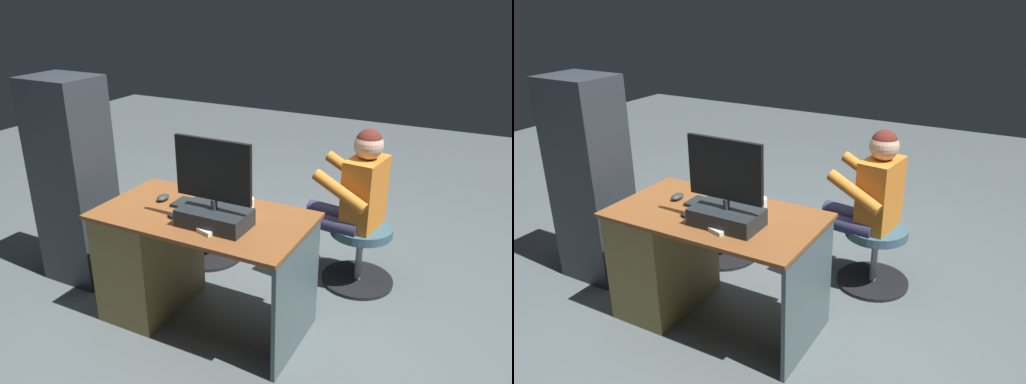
% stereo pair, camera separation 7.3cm
% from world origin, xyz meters
% --- Properties ---
extents(ground_plane, '(10.00, 10.00, 0.00)m').
position_xyz_m(ground_plane, '(0.00, 0.00, 0.00)').
color(ground_plane, '#4B5355').
extents(desk, '(1.21, 0.67, 0.72)m').
position_xyz_m(desk, '(0.31, 0.32, 0.38)').
color(desk, brown).
rests_on(desk, ground_plane).
extents(monitor, '(0.44, 0.22, 0.48)m').
position_xyz_m(monitor, '(-0.14, 0.42, 0.86)').
color(monitor, black).
rests_on(monitor, desk).
extents(keyboard, '(0.42, 0.14, 0.02)m').
position_xyz_m(keyboard, '(0.01, 0.26, 0.73)').
color(keyboard, black).
rests_on(keyboard, desk).
extents(computer_mouse, '(0.06, 0.10, 0.04)m').
position_xyz_m(computer_mouse, '(0.32, 0.27, 0.74)').
color(computer_mouse, '#272E28').
rests_on(computer_mouse, desk).
extents(cup, '(0.08, 0.08, 0.10)m').
position_xyz_m(cup, '(-0.23, 0.22, 0.77)').
color(cup, white).
rests_on(cup, desk).
extents(tv_remote, '(0.10, 0.15, 0.02)m').
position_xyz_m(tv_remote, '(0.10, 0.39, 0.73)').
color(tv_remote, black).
rests_on(tv_remote, desk).
extents(notebook_binder, '(0.30, 0.35, 0.02)m').
position_xyz_m(notebook_binder, '(-0.12, 0.38, 0.73)').
color(notebook_binder, beige).
rests_on(notebook_binder, desk).
extents(office_chair_teddy, '(0.53, 0.53, 0.43)m').
position_xyz_m(office_chair_teddy, '(0.43, -0.37, 0.25)').
color(office_chair_teddy, black).
rests_on(office_chair_teddy, ground_plane).
extents(teddy_bear, '(0.23, 0.23, 0.34)m').
position_xyz_m(teddy_bear, '(0.43, -0.38, 0.59)').
color(teddy_bear, '#986A58').
rests_on(teddy_bear, office_chair_teddy).
extents(visitor_chair, '(0.49, 0.49, 0.43)m').
position_xyz_m(visitor_chair, '(-0.70, -0.52, 0.26)').
color(visitor_chair, black).
rests_on(visitor_chair, ground_plane).
extents(person, '(0.57, 0.52, 1.09)m').
position_xyz_m(person, '(-0.61, -0.51, 0.64)').
color(person, '#C66E24').
rests_on(person, ground_plane).
extents(equipment_rack, '(0.44, 0.36, 1.40)m').
position_xyz_m(equipment_rack, '(1.06, 0.25, 0.70)').
color(equipment_rack, '#272D33').
rests_on(equipment_rack, ground_plane).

